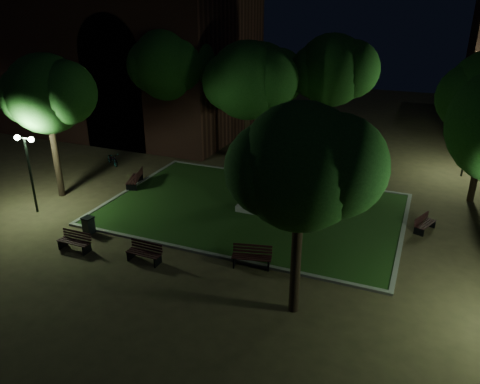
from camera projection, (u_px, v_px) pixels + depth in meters
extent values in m
plane|color=#4A3E26|center=(238.00, 226.00, 23.08)|extent=(80.00, 80.00, 0.00)
cube|color=#204014|center=(252.00, 209.00, 24.76)|extent=(15.00, 10.00, 0.08)
cube|color=slate|center=(210.00, 254.00, 20.41)|extent=(15.40, 0.20, 0.12)
cube|color=slate|center=(282.00, 177.00, 29.10)|extent=(15.40, 0.20, 0.12)
cube|color=slate|center=(132.00, 188.00, 27.43)|extent=(0.20, 10.00, 0.12)
cube|color=slate|center=(402.00, 235.00, 22.08)|extent=(0.20, 10.00, 0.12)
cube|color=#A7A198|center=(252.00, 206.00, 24.69)|extent=(1.40, 1.40, 0.30)
cube|color=#A7A198|center=(252.00, 200.00, 24.56)|extent=(1.00, 1.00, 0.40)
cylinder|color=#A7A198|center=(253.00, 179.00, 24.09)|extent=(0.44, 0.44, 2.00)
sphere|color=#A7A198|center=(253.00, 156.00, 23.61)|extent=(0.50, 0.50, 0.50)
cube|color=#49251C|center=(122.00, 36.00, 37.73)|extent=(20.00, 12.00, 15.00)
cube|color=black|center=(125.00, 99.00, 34.39)|extent=(5.00, 3.00, 7.00)
cylinder|color=black|center=(120.00, 49.00, 33.03)|extent=(5.00, 3.00, 5.00)
plane|color=red|center=(134.00, 96.00, 35.41)|extent=(6.30, 0.00, 6.30)
cylinder|color=black|center=(56.00, 158.00, 25.73)|extent=(0.36, 0.36, 4.50)
sphere|color=#1F5118|center=(46.00, 94.00, 24.37)|extent=(4.20, 4.20, 4.20)
sphere|color=#1F5118|center=(64.00, 93.00, 24.13)|extent=(3.36, 3.36, 3.36)
sphere|color=#1F5118|center=(30.00, 96.00, 24.45)|extent=(3.15, 3.15, 3.15)
cylinder|color=black|center=(247.00, 137.00, 30.03)|extent=(0.36, 0.36, 4.24)
sphere|color=#1F5118|center=(247.00, 80.00, 28.64)|extent=(4.82, 4.82, 4.82)
sphere|color=#1F5118|center=(267.00, 80.00, 28.35)|extent=(3.85, 3.85, 3.85)
sphere|color=#1F5118|center=(231.00, 82.00, 28.77)|extent=(3.61, 3.61, 3.61)
cylinder|color=black|center=(328.00, 128.00, 30.85)|extent=(0.36, 0.36, 4.79)
sphere|color=#1F5118|center=(332.00, 70.00, 29.39)|extent=(4.54, 4.54, 4.54)
sphere|color=#1F5118|center=(351.00, 69.00, 29.12)|extent=(3.64, 3.64, 3.64)
sphere|color=#1F5118|center=(316.00, 72.00, 29.49)|extent=(3.41, 3.41, 3.41)
cylinder|color=black|center=(478.00, 163.00, 25.01)|extent=(0.36, 0.36, 4.41)
sphere|color=#1F5118|center=(471.00, 98.00, 23.73)|extent=(3.50, 3.50, 3.50)
cylinder|color=black|center=(296.00, 259.00, 16.10)|extent=(0.36, 0.36, 4.23)
sphere|color=#1F5118|center=(301.00, 167.00, 14.79)|extent=(4.18, 4.18, 4.18)
sphere|color=#1F5118|center=(335.00, 166.00, 14.55)|extent=(3.35, 3.35, 3.35)
sphere|color=#1F5118|center=(273.00, 169.00, 14.87)|extent=(3.14, 3.14, 3.14)
cylinder|color=black|center=(172.00, 121.00, 32.73)|extent=(0.36, 0.36, 4.78)
sphere|color=#1F5118|center=(169.00, 64.00, 31.23)|extent=(4.90, 4.90, 4.90)
sphere|color=#1F5118|center=(187.00, 63.00, 30.93)|extent=(3.92, 3.92, 3.92)
sphere|color=#1F5118|center=(154.00, 66.00, 31.36)|extent=(3.68, 3.68, 3.68)
cylinder|color=black|center=(259.00, 128.00, 32.27)|extent=(0.36, 0.36, 4.11)
sphere|color=#1F5118|center=(260.00, 77.00, 30.94)|extent=(4.60, 4.60, 4.60)
sphere|color=#1F5118|center=(278.00, 76.00, 30.67)|extent=(3.68, 3.68, 3.68)
sphere|color=#1F5118|center=(245.00, 79.00, 31.05)|extent=(3.45, 3.45, 3.45)
cylinder|color=black|center=(31.00, 176.00, 23.79)|extent=(0.12, 0.12, 3.99)
cylinder|color=black|center=(24.00, 139.00, 23.02)|extent=(0.90, 0.08, 0.08)
sphere|color=#D8FFD8|center=(17.00, 138.00, 23.18)|extent=(0.28, 0.28, 0.28)
sphere|color=#D8FFD8|center=(31.00, 140.00, 22.86)|extent=(0.28, 0.28, 0.28)
cylinder|color=black|center=(148.00, 121.00, 34.60)|extent=(0.12, 0.12, 3.86)
cylinder|color=black|center=(146.00, 95.00, 33.85)|extent=(0.90, 0.08, 0.08)
sphere|color=#D8FFD8|center=(140.00, 94.00, 34.01)|extent=(0.28, 0.28, 0.28)
sphere|color=#D8FFD8|center=(151.00, 95.00, 33.69)|extent=(0.28, 0.28, 0.28)
cylinder|color=black|center=(467.00, 144.00, 28.63)|extent=(0.12, 0.12, 4.17)
cylinder|color=black|center=(474.00, 111.00, 27.82)|extent=(0.90, 0.08, 0.08)
sphere|color=#D8FFD8|center=(466.00, 110.00, 27.98)|extent=(0.28, 0.28, 0.28)
cube|color=black|center=(131.00, 254.00, 20.13)|extent=(0.07, 0.53, 0.42)
cube|color=black|center=(158.00, 261.00, 19.63)|extent=(0.07, 0.53, 0.42)
cube|color=black|center=(141.00, 255.00, 19.61)|extent=(1.55, 0.11, 0.04)
cube|color=black|center=(143.00, 254.00, 19.73)|extent=(1.55, 0.11, 0.04)
cube|color=black|center=(145.00, 252.00, 19.84)|extent=(1.55, 0.11, 0.04)
cube|color=black|center=(146.00, 251.00, 19.96)|extent=(1.55, 0.11, 0.04)
cube|color=black|center=(147.00, 248.00, 19.97)|extent=(1.54, 0.08, 0.09)
cube|color=black|center=(147.00, 245.00, 19.92)|extent=(1.54, 0.08, 0.09)
cube|color=black|center=(147.00, 243.00, 19.86)|extent=(1.54, 0.08, 0.09)
cube|color=black|center=(235.00, 260.00, 19.62)|extent=(0.19, 0.57, 0.45)
cube|color=black|center=(269.00, 263.00, 19.41)|extent=(0.19, 0.57, 0.45)
cube|color=black|center=(251.00, 260.00, 19.22)|extent=(1.63, 0.47, 0.04)
cube|color=black|center=(251.00, 258.00, 19.35)|extent=(1.63, 0.47, 0.04)
cube|color=black|center=(252.00, 256.00, 19.48)|extent=(1.63, 0.47, 0.04)
cube|color=black|center=(252.00, 254.00, 19.61)|extent=(1.63, 0.47, 0.04)
cube|color=black|center=(253.00, 251.00, 19.63)|extent=(1.62, 0.44, 0.10)
cube|color=black|center=(253.00, 248.00, 19.58)|extent=(1.62, 0.44, 0.10)
cube|color=black|center=(253.00, 245.00, 19.52)|extent=(1.62, 0.44, 0.10)
cube|color=black|center=(63.00, 243.00, 21.03)|extent=(0.06, 0.53, 0.42)
cube|color=black|center=(87.00, 249.00, 20.56)|extent=(0.06, 0.53, 0.42)
cube|color=black|center=(71.00, 244.00, 20.53)|extent=(1.54, 0.09, 0.04)
cube|color=black|center=(73.00, 242.00, 20.64)|extent=(1.54, 0.09, 0.04)
cube|color=black|center=(75.00, 241.00, 20.76)|extent=(1.54, 0.09, 0.04)
cube|color=black|center=(77.00, 240.00, 20.87)|extent=(1.54, 0.09, 0.04)
cube|color=black|center=(78.00, 237.00, 20.88)|extent=(1.54, 0.06, 0.09)
cube|color=black|center=(77.00, 234.00, 20.83)|extent=(1.54, 0.06, 0.09)
cube|color=black|center=(77.00, 232.00, 20.78)|extent=(1.54, 0.06, 0.09)
cube|color=black|center=(138.00, 178.00, 28.43)|extent=(0.60, 0.27, 0.49)
cube|color=black|center=(132.00, 188.00, 26.98)|extent=(0.60, 0.27, 0.49)
cube|color=black|center=(130.00, 179.00, 27.62)|extent=(0.71, 1.72, 0.04)
cube|color=black|center=(133.00, 179.00, 27.61)|extent=(0.71, 1.72, 0.04)
cube|color=black|center=(136.00, 179.00, 27.60)|extent=(0.71, 1.72, 0.04)
cube|color=black|center=(138.00, 179.00, 27.60)|extent=(0.71, 1.72, 0.04)
cube|color=black|center=(139.00, 177.00, 27.55)|extent=(0.67, 1.71, 0.11)
cube|color=black|center=(139.00, 175.00, 27.49)|extent=(0.67, 1.71, 0.11)
cube|color=black|center=(139.00, 172.00, 27.43)|extent=(0.67, 1.71, 0.11)
cube|color=black|center=(419.00, 231.00, 22.10)|extent=(0.47, 0.24, 0.39)
cube|color=black|center=(430.00, 223.00, 22.90)|extent=(0.47, 0.24, 0.39)
cube|color=black|center=(429.00, 225.00, 22.29)|extent=(0.62, 1.33, 0.04)
cube|color=black|center=(427.00, 224.00, 22.37)|extent=(0.62, 1.33, 0.04)
cube|color=black|center=(424.00, 223.00, 22.45)|extent=(0.62, 1.33, 0.04)
cube|color=black|center=(422.00, 222.00, 22.53)|extent=(0.62, 1.33, 0.04)
cube|color=black|center=(421.00, 220.00, 22.53)|extent=(0.59, 1.32, 0.08)
cube|color=black|center=(421.00, 218.00, 22.49)|extent=(0.59, 1.32, 0.08)
cube|color=black|center=(422.00, 216.00, 22.44)|extent=(0.59, 1.32, 0.08)
cube|color=black|center=(374.00, 175.00, 29.06)|extent=(0.10, 0.48, 0.38)
cube|color=black|center=(354.00, 173.00, 29.37)|extent=(0.10, 0.48, 0.38)
cube|color=black|center=(365.00, 170.00, 29.30)|extent=(1.38, 0.23, 0.03)
cube|color=black|center=(365.00, 171.00, 29.20)|extent=(1.38, 0.23, 0.03)
cube|color=black|center=(364.00, 171.00, 29.09)|extent=(1.38, 0.23, 0.03)
cube|color=black|center=(364.00, 172.00, 28.98)|extent=(1.38, 0.23, 0.03)
cube|color=black|center=(364.00, 171.00, 28.90)|extent=(1.38, 0.20, 0.08)
cube|color=black|center=(365.00, 169.00, 28.86)|extent=(1.38, 0.20, 0.08)
cube|color=black|center=(365.00, 167.00, 28.81)|extent=(1.38, 0.20, 0.08)
cube|color=black|center=(89.00, 226.00, 22.22)|extent=(0.48, 0.48, 0.78)
cube|color=black|center=(87.00, 218.00, 22.06)|extent=(0.54, 0.54, 0.05)
imported|color=black|center=(113.00, 159.00, 31.25)|extent=(1.63, 1.27, 0.82)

